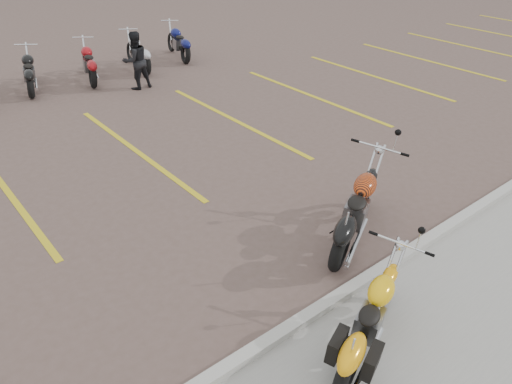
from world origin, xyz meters
The scene contains 6 objects.
ground centered at (0.00, 0.00, 0.00)m, with size 100.00×100.00×0.00m, color brown.
curb centered at (0.00, -2.00, 0.06)m, with size 60.00×0.18×0.12m, color #ADAAA3.
parking_stripes centered at (0.00, 4.00, 0.00)m, with size 38.00×5.50×0.01m, color gold, non-canonical shape.
yellow_cruiser centered at (-0.42, -2.76, 0.43)m, with size 1.98×0.91×0.86m.
flame_cruiser centered at (1.18, -1.12, 0.50)m, with size 2.22×1.25×1.00m.
person_b centered at (1.98, 7.63, 0.80)m, with size 0.78×0.61×1.60m, color black.
Camera 1 is at (-4.14, -5.27, 4.84)m, focal length 35.00 mm.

